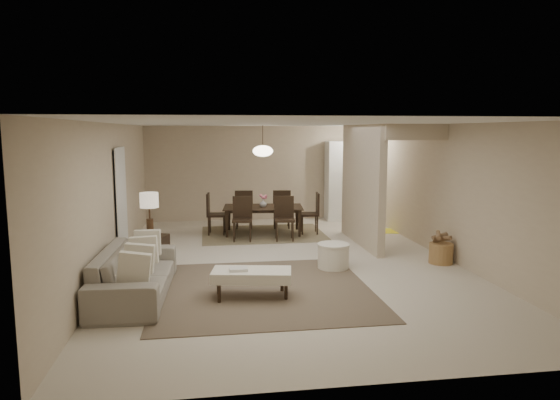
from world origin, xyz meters
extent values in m
plane|color=beige|center=(0.00, 0.00, 0.00)|extent=(9.00, 9.00, 0.00)
plane|color=white|center=(0.00, 0.00, 2.50)|extent=(9.00, 9.00, 0.00)
plane|color=#C3AE94|center=(0.00, 4.50, 1.25)|extent=(6.00, 0.00, 6.00)
plane|color=#C3AE94|center=(-3.00, 0.00, 1.25)|extent=(0.00, 9.00, 9.00)
plane|color=#C3AE94|center=(3.00, 0.00, 1.25)|extent=(0.00, 9.00, 9.00)
cube|color=#C3AE94|center=(1.80, 1.25, 1.25)|extent=(0.15, 2.50, 2.50)
cube|color=black|center=(-2.97, 0.60, 1.02)|extent=(0.04, 0.90, 2.04)
cube|color=white|center=(2.35, 4.15, 1.05)|extent=(1.20, 0.55, 2.10)
cylinder|color=white|center=(2.30, 3.20, 2.46)|extent=(0.44, 0.44, 0.05)
cube|color=brown|center=(-0.60, -1.54, 0.01)|extent=(3.20, 3.20, 0.01)
imported|color=gray|center=(-2.45, -1.54, 0.35)|extent=(2.41, 1.02, 0.69)
cube|color=silver|center=(-0.80, -1.84, 0.33)|extent=(1.20, 0.70, 0.15)
cylinder|color=black|center=(-1.27, -2.03, 0.13)|extent=(0.05, 0.05, 0.25)
cylinder|color=black|center=(-0.33, -2.03, 0.13)|extent=(0.05, 0.05, 0.25)
cylinder|color=black|center=(-1.27, -1.66, 0.13)|extent=(0.05, 0.05, 0.25)
cylinder|color=black|center=(-0.33, -1.66, 0.13)|extent=(0.05, 0.05, 0.25)
cube|color=black|center=(-2.40, 0.04, 0.28)|extent=(0.65, 0.65, 0.55)
cylinder|color=#4B3320|center=(-2.40, 0.04, 0.70)|extent=(0.12, 0.12, 0.30)
cylinder|color=#4B3320|center=(-2.40, 0.04, 0.98)|extent=(0.03, 0.03, 0.26)
cylinder|color=beige|center=(-2.40, 0.04, 1.18)|extent=(0.32, 0.32, 0.26)
cylinder|color=silver|center=(0.74, -0.54, 0.22)|extent=(0.56, 0.56, 0.43)
cylinder|color=olive|center=(2.75, -0.48, 0.18)|extent=(0.52, 0.52, 0.36)
cube|color=olive|center=(-0.13, 2.54, 0.01)|extent=(2.80, 2.10, 0.01)
imported|color=black|center=(-0.13, 2.54, 0.32)|extent=(1.91, 1.19, 0.64)
imported|color=silver|center=(-0.13, 2.54, 0.72)|extent=(0.17, 0.17, 0.17)
cube|color=yellow|center=(2.60, 2.50, 0.01)|extent=(1.08, 0.79, 0.01)
cylinder|color=#4B3320|center=(-0.13, 2.54, 2.25)|extent=(0.02, 0.02, 0.50)
ellipsoid|color=#FFEAC6|center=(-0.13, 2.54, 1.92)|extent=(0.46, 0.46, 0.25)
camera|label=1|loc=(-1.40, -8.73, 2.37)|focal=32.00mm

